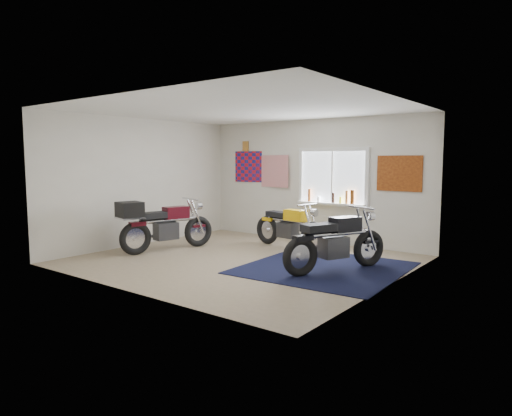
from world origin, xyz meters
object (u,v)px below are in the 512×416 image
Objects in this scene: yellow_triumph at (289,228)px; black_chrome_bike at (336,243)px; navy_rug at (324,268)px; maroon_tourer at (160,225)px.

yellow_triumph is 0.98× the size of black_chrome_bike.
yellow_triumph reaches higher than navy_rug.
navy_rug is 0.52m from black_chrome_bike.
maroon_tourer is at bearing -125.25° from yellow_triumph.
yellow_triumph is 0.93× the size of maroon_tourer.
navy_rug is 1.36× the size of black_chrome_bike.
maroon_tourer is at bearing -167.67° from navy_rug.
yellow_triumph is at bearing 78.32° from black_chrome_bike.
black_chrome_bike is at bearing -17.18° from navy_rug.
maroon_tourer reaches higher than yellow_triumph.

